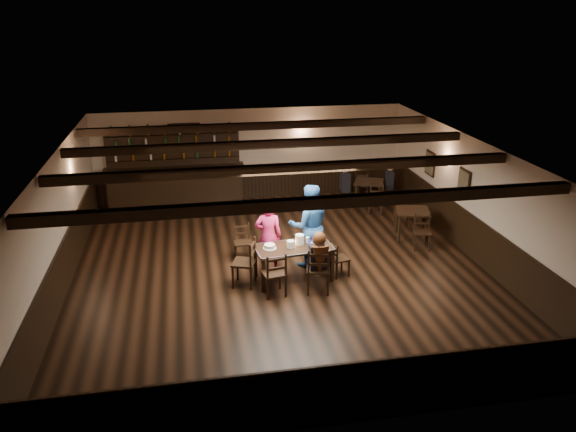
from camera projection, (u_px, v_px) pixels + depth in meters
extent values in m
plane|color=black|center=(280.00, 269.00, 12.44)|extent=(10.00, 10.00, 0.00)
cube|color=beige|center=(251.00, 154.00, 16.56)|extent=(9.00, 0.02, 2.70)
cube|color=beige|center=(344.00, 343.00, 7.37)|extent=(9.00, 0.02, 2.70)
cube|color=beige|center=(58.00, 227.00, 11.20)|extent=(0.02, 10.00, 2.70)
cube|color=beige|center=(475.00, 200.00, 12.73)|extent=(0.02, 10.00, 2.70)
cube|color=silver|center=(279.00, 151.00, 11.48)|extent=(9.00, 10.00, 0.02)
cube|color=black|center=(252.00, 182.00, 16.83)|extent=(9.00, 0.04, 1.00)
cube|color=black|center=(341.00, 394.00, 7.70)|extent=(9.00, 0.04, 1.00)
cube|color=black|center=(65.00, 265.00, 11.50)|extent=(0.04, 10.00, 1.00)
cube|color=black|center=(469.00, 234.00, 13.03)|extent=(0.04, 10.00, 1.00)
cube|color=black|center=(185.00, 140.00, 16.03)|extent=(0.90, 0.03, 1.00)
cube|color=black|center=(185.00, 141.00, 16.01)|extent=(0.80, 0.02, 0.90)
cube|color=black|center=(464.00, 183.00, 13.10)|extent=(0.03, 0.55, 0.65)
cube|color=#72664C|center=(463.00, 183.00, 13.10)|extent=(0.02, 0.45, 0.55)
cube|color=black|center=(430.00, 163.00, 14.86)|extent=(0.03, 0.55, 0.65)
cube|color=#72664C|center=(430.00, 163.00, 14.86)|extent=(0.02, 0.45, 0.55)
cube|color=black|center=(312.00, 203.00, 8.76)|extent=(8.90, 0.18, 0.18)
cube|color=black|center=(288.00, 168.00, 10.60)|extent=(8.90, 0.18, 0.18)
cube|color=black|center=(272.00, 144.00, 12.44)|extent=(8.90, 0.18, 0.18)
cube|color=black|center=(259.00, 126.00, 14.28)|extent=(8.90, 0.18, 0.18)
cube|color=black|center=(263.00, 275.00, 11.38)|extent=(0.07, 0.07, 0.71)
cube|color=black|center=(255.00, 261.00, 11.99)|extent=(0.07, 0.07, 0.71)
cube|color=black|center=(332.00, 266.00, 11.78)|extent=(0.07, 0.07, 0.71)
cube|color=black|center=(321.00, 253.00, 12.40)|extent=(0.07, 0.07, 0.71)
cube|color=black|center=(294.00, 248.00, 11.75)|extent=(1.69, 0.98, 0.04)
cube|color=#A5A8AD|center=(288.00, 241.00, 12.10)|extent=(1.61, 0.20, 0.05)
cube|color=#A5A8AD|center=(299.00, 255.00, 11.41)|extent=(1.61, 0.20, 0.05)
cube|color=#A5A8AD|center=(329.00, 243.00, 11.97)|extent=(0.12, 0.81, 0.05)
cube|color=#A5A8AD|center=(257.00, 252.00, 11.54)|extent=(0.12, 0.81, 0.05)
cube|color=black|center=(280.00, 279.00, 11.51)|extent=(0.04, 0.04, 0.45)
cube|color=black|center=(286.00, 287.00, 11.19)|extent=(0.04, 0.04, 0.45)
cube|color=black|center=(262.00, 282.00, 11.38)|extent=(0.04, 0.04, 0.45)
cube|color=black|center=(268.00, 290.00, 11.07)|extent=(0.04, 0.04, 0.45)
cube|color=black|center=(274.00, 273.00, 11.20)|extent=(0.51, 0.49, 0.04)
cube|color=black|center=(277.00, 266.00, 10.96)|extent=(0.44, 0.11, 0.47)
cube|color=black|center=(277.00, 269.00, 10.98)|extent=(0.38, 0.09, 0.05)
cube|color=black|center=(277.00, 260.00, 10.91)|extent=(0.38, 0.09, 0.05)
cube|color=black|center=(327.00, 277.00, 11.58)|extent=(0.05, 0.05, 0.47)
cube|color=black|center=(328.00, 285.00, 11.23)|extent=(0.05, 0.05, 0.47)
cube|color=black|center=(308.00, 276.00, 11.60)|extent=(0.05, 0.05, 0.47)
cube|color=black|center=(308.00, 285.00, 11.25)|extent=(0.05, 0.05, 0.47)
cube|color=black|center=(318.00, 269.00, 11.32)|extent=(0.55, 0.53, 0.04)
cube|color=black|center=(319.00, 262.00, 11.06)|extent=(0.46, 0.14, 0.49)
cube|color=black|center=(318.00, 265.00, 11.08)|extent=(0.39, 0.11, 0.05)
cube|color=black|center=(319.00, 255.00, 11.01)|extent=(0.39, 0.11, 0.05)
cube|color=black|center=(238.00, 269.00, 11.89)|extent=(0.05, 0.05, 0.49)
cube|color=black|center=(255.00, 271.00, 11.84)|extent=(0.05, 0.05, 0.49)
cube|color=black|center=(233.00, 278.00, 11.52)|extent=(0.05, 0.05, 0.49)
cube|color=black|center=(251.00, 279.00, 11.46)|extent=(0.05, 0.05, 0.49)
cube|color=black|center=(244.00, 263.00, 11.58)|extent=(0.59, 0.60, 0.05)
cube|color=black|center=(253.00, 252.00, 11.46)|extent=(0.20, 0.46, 0.51)
cube|color=black|center=(253.00, 254.00, 11.48)|extent=(0.16, 0.39, 0.06)
cube|color=black|center=(253.00, 245.00, 11.41)|extent=(0.16, 0.39, 0.06)
cube|color=black|center=(349.00, 269.00, 12.03)|extent=(0.04, 0.04, 0.38)
cube|color=black|center=(337.00, 271.00, 11.92)|extent=(0.04, 0.04, 0.38)
cube|color=black|center=(342.00, 263.00, 12.30)|extent=(0.04, 0.04, 0.38)
cube|color=black|center=(330.00, 265.00, 12.19)|extent=(0.04, 0.04, 0.38)
cube|color=black|center=(339.00, 258.00, 12.04)|extent=(0.43, 0.44, 0.04)
cube|color=black|center=(334.00, 251.00, 11.91)|extent=(0.12, 0.37, 0.40)
cube|color=black|center=(334.00, 253.00, 11.93)|extent=(0.10, 0.31, 0.04)
cube|color=black|center=(334.00, 246.00, 11.87)|extent=(0.10, 0.31, 0.04)
cube|color=black|center=(236.00, 255.00, 12.69)|extent=(0.03, 0.03, 0.40)
cube|color=black|center=(235.00, 249.00, 12.97)|extent=(0.03, 0.03, 0.40)
cube|color=black|center=(251.00, 254.00, 12.74)|extent=(0.03, 0.03, 0.40)
cube|color=black|center=(249.00, 248.00, 13.03)|extent=(0.03, 0.03, 0.40)
cube|color=black|center=(243.00, 243.00, 12.78)|extent=(0.39, 0.37, 0.04)
cube|color=black|center=(242.00, 232.00, 12.85)|extent=(0.39, 0.03, 0.41)
cube|color=black|center=(242.00, 233.00, 12.87)|extent=(0.33, 0.03, 0.05)
cube|color=black|center=(241.00, 227.00, 12.81)|extent=(0.33, 0.03, 0.05)
imported|color=#F53973|center=(268.00, 236.00, 12.15)|extent=(0.64, 0.47, 1.61)
imported|color=navy|center=(309.00, 226.00, 12.33)|extent=(0.93, 0.73, 1.89)
cube|color=black|center=(317.00, 265.00, 11.43)|extent=(0.34, 0.34, 0.14)
cube|color=black|center=(318.00, 257.00, 11.22)|extent=(0.36, 0.21, 0.51)
cylinder|color=black|center=(319.00, 246.00, 11.14)|extent=(0.11, 0.36, 0.36)
sphere|color=#D8A384|center=(319.00, 239.00, 11.08)|extent=(0.23, 0.23, 0.23)
sphere|color=#37200C|center=(319.00, 239.00, 11.05)|extent=(0.28, 0.28, 0.28)
cone|color=#37200C|center=(320.00, 261.00, 11.10)|extent=(0.21, 0.21, 0.64)
cylinder|color=white|center=(270.00, 248.00, 11.66)|extent=(0.28, 0.28, 0.01)
cylinder|color=white|center=(270.00, 246.00, 11.64)|extent=(0.23, 0.23, 0.08)
cylinder|color=silver|center=(270.00, 247.00, 11.65)|extent=(0.24, 0.24, 0.04)
cylinder|color=white|center=(291.00, 244.00, 11.68)|extent=(0.16, 0.16, 0.15)
cylinder|color=white|center=(300.00, 239.00, 11.83)|extent=(0.18, 0.18, 0.22)
cylinder|color=#A5A8AD|center=(294.00, 243.00, 11.87)|extent=(0.06, 0.06, 0.03)
sphere|color=orange|center=(294.00, 242.00, 11.85)|extent=(0.03, 0.03, 0.03)
cylinder|color=silver|center=(312.00, 245.00, 11.72)|extent=(0.04, 0.04, 0.10)
cylinder|color=#A5A8AD|center=(317.00, 243.00, 11.78)|extent=(0.04, 0.04, 0.10)
cylinder|color=silver|center=(308.00, 240.00, 11.93)|extent=(0.08, 0.08, 0.12)
cube|color=maroon|center=(316.00, 247.00, 11.74)|extent=(0.29, 0.22, 0.00)
cube|color=#111856|center=(314.00, 242.00, 11.99)|extent=(0.33, 0.24, 0.00)
cube|color=black|center=(176.00, 188.00, 16.14)|extent=(3.76, 0.60, 1.10)
cube|color=black|center=(174.00, 169.00, 15.93)|extent=(3.96, 0.70, 0.05)
cube|color=black|center=(175.00, 167.00, 16.19)|extent=(3.76, 0.10, 2.20)
cube|color=black|center=(174.00, 159.00, 16.01)|extent=(3.66, 0.22, 0.03)
cube|color=black|center=(173.00, 147.00, 15.89)|extent=(3.66, 0.22, 0.03)
cube|color=black|center=(172.00, 135.00, 15.76)|extent=(3.66, 0.22, 0.03)
cube|color=black|center=(413.00, 211.00, 13.82)|extent=(0.98, 0.98, 0.04)
cube|color=black|center=(399.00, 230.00, 13.68)|extent=(0.05, 0.05, 0.71)
cube|color=black|center=(397.00, 220.00, 14.29)|extent=(0.05, 0.05, 0.71)
cube|color=black|center=(427.00, 231.00, 13.62)|extent=(0.05, 0.05, 0.71)
cube|color=black|center=(423.00, 221.00, 14.23)|extent=(0.05, 0.05, 0.71)
cube|color=black|center=(369.00, 182.00, 16.08)|extent=(1.05, 1.05, 0.04)
cube|color=black|center=(356.00, 197.00, 15.98)|extent=(0.05, 0.05, 0.71)
cube|color=black|center=(358.00, 190.00, 16.58)|extent=(0.05, 0.05, 0.71)
cube|color=black|center=(379.00, 199.00, 15.84)|extent=(0.05, 0.05, 0.71)
cube|color=black|center=(381.00, 192.00, 16.44)|extent=(0.05, 0.05, 0.71)
cube|color=black|center=(345.00, 182.00, 16.04)|extent=(0.24, 0.38, 0.55)
sphere|color=#D8A384|center=(345.00, 169.00, 15.91)|extent=(0.21, 0.21, 0.21)
sphere|color=black|center=(345.00, 168.00, 15.90)|extent=(0.22, 0.22, 0.22)
cube|color=black|center=(389.00, 179.00, 16.27)|extent=(0.32, 0.42, 0.54)
sphere|color=#D8A384|center=(390.00, 167.00, 16.14)|extent=(0.21, 0.21, 0.21)
sphere|color=black|center=(390.00, 166.00, 16.13)|extent=(0.22, 0.22, 0.22)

